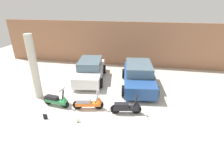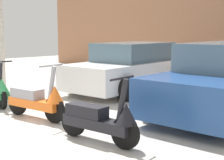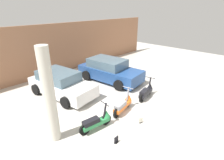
{
  "view_description": "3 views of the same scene",
  "coord_description": "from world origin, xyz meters",
  "px_view_note": "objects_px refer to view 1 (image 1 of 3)",
  "views": [
    {
      "loc": [
        1.91,
        -6.07,
        4.93
      ],
      "look_at": [
        0.31,
        2.69,
        0.86
      ],
      "focal_mm": 28.0,
      "sensor_mm": 36.0,
      "label": 1
    },
    {
      "loc": [
        5.11,
        -2.33,
        1.67
      ],
      "look_at": [
        0.1,
        2.3,
        0.68
      ],
      "focal_mm": 55.0,
      "sensor_mm": 36.0,
      "label": 2
    },
    {
      "loc": [
        -5.92,
        -3.47,
        4.54
      ],
      "look_at": [
        0.27,
        2.39,
        0.92
      ],
      "focal_mm": 28.0,
      "sensor_mm": 36.0,
      "label": 3
    }
  ],
  "objects_px": {
    "placard_near_left_scooter": "(45,117)",
    "scooter_front_center": "(127,107)",
    "scooter_front_right": "(89,102)",
    "scooter_front_left": "(57,100)",
    "support_column_side": "(34,68)",
    "car_rear_center": "(138,76)",
    "placard_near_right_scooter": "(79,120)",
    "car_rear_left": "(90,70)"
  },
  "relations": [
    {
      "from": "car_rear_center",
      "to": "placard_near_left_scooter",
      "type": "xyz_separation_m",
      "value": [
        -3.98,
        -4.2,
        -0.57
      ]
    },
    {
      "from": "car_rear_center",
      "to": "placard_near_right_scooter",
      "type": "distance_m",
      "value": 4.85
    },
    {
      "from": "scooter_front_center",
      "to": "placard_near_right_scooter",
      "type": "bearing_deg",
      "value": -161.63
    },
    {
      "from": "placard_near_right_scooter",
      "to": "support_column_side",
      "type": "relative_size",
      "value": 0.07
    },
    {
      "from": "scooter_front_left",
      "to": "scooter_front_right",
      "type": "xyz_separation_m",
      "value": [
        1.69,
        0.06,
        0.01
      ]
    },
    {
      "from": "scooter_front_left",
      "to": "support_column_side",
      "type": "relative_size",
      "value": 0.42
    },
    {
      "from": "car_rear_left",
      "to": "support_column_side",
      "type": "xyz_separation_m",
      "value": [
        -2.1,
        -2.9,
        1.1
      ]
    },
    {
      "from": "placard_near_left_scooter",
      "to": "scooter_front_center",
      "type": "bearing_deg",
      "value": 17.08
    },
    {
      "from": "placard_near_right_scooter",
      "to": "scooter_front_left",
      "type": "bearing_deg",
      "value": 145.32
    },
    {
      "from": "scooter_front_right",
      "to": "car_rear_left",
      "type": "distance_m",
      "value": 3.71
    },
    {
      "from": "scooter_front_center",
      "to": "placard_near_right_scooter",
      "type": "distance_m",
      "value": 2.32
    },
    {
      "from": "scooter_front_left",
      "to": "car_rear_center",
      "type": "relative_size",
      "value": 0.34
    },
    {
      "from": "scooter_front_right",
      "to": "placard_near_right_scooter",
      "type": "distance_m",
      "value": 1.15
    },
    {
      "from": "scooter_front_left",
      "to": "placard_near_right_scooter",
      "type": "xyz_separation_m",
      "value": [
        1.51,
        -1.05,
        -0.25
      ]
    },
    {
      "from": "scooter_front_left",
      "to": "car_rear_left",
      "type": "xyz_separation_m",
      "value": [
        0.65,
        3.62,
        0.27
      ]
    },
    {
      "from": "car_rear_center",
      "to": "support_column_side",
      "type": "distance_m",
      "value": 5.97
    },
    {
      "from": "scooter_front_left",
      "to": "scooter_front_center",
      "type": "relative_size",
      "value": 1.0
    },
    {
      "from": "car_rear_left",
      "to": "scooter_front_right",
      "type": "bearing_deg",
      "value": 8.21
    },
    {
      "from": "car_rear_left",
      "to": "placard_near_left_scooter",
      "type": "height_order",
      "value": "car_rear_left"
    },
    {
      "from": "placard_near_left_scooter",
      "to": "scooter_front_left",
      "type": "bearing_deg",
      "value": 86.68
    },
    {
      "from": "placard_near_right_scooter",
      "to": "car_rear_center",
      "type": "bearing_deg",
      "value": 59.99
    },
    {
      "from": "scooter_front_right",
      "to": "car_rear_left",
      "type": "xyz_separation_m",
      "value": [
        -1.03,
        3.56,
        0.26
      ]
    },
    {
      "from": "scooter_front_right",
      "to": "car_rear_left",
      "type": "height_order",
      "value": "car_rear_left"
    },
    {
      "from": "scooter_front_left",
      "to": "car_rear_left",
      "type": "relative_size",
      "value": 0.36
    },
    {
      "from": "scooter_front_left",
      "to": "scooter_front_right",
      "type": "relative_size",
      "value": 0.97
    },
    {
      "from": "placard_near_left_scooter",
      "to": "support_column_side",
      "type": "bearing_deg",
      "value": 127.53
    },
    {
      "from": "scooter_front_left",
      "to": "support_column_side",
      "type": "bearing_deg",
      "value": 161.7
    },
    {
      "from": "scooter_front_center",
      "to": "support_column_side",
      "type": "xyz_separation_m",
      "value": [
        -4.99,
        0.69,
        1.37
      ]
    },
    {
      "from": "car_rear_center",
      "to": "placard_near_left_scooter",
      "type": "relative_size",
      "value": 16.76
    },
    {
      "from": "scooter_front_left",
      "to": "car_rear_center",
      "type": "height_order",
      "value": "car_rear_center"
    },
    {
      "from": "scooter_front_left",
      "to": "car_rear_center",
      "type": "bearing_deg",
      "value": 46.53
    },
    {
      "from": "scooter_front_left",
      "to": "scooter_front_center",
      "type": "height_order",
      "value": "scooter_front_center"
    },
    {
      "from": "support_column_side",
      "to": "scooter_front_center",
      "type": "bearing_deg",
      "value": -7.82
    },
    {
      "from": "car_rear_left",
      "to": "support_column_side",
      "type": "distance_m",
      "value": 3.75
    },
    {
      "from": "placard_near_right_scooter",
      "to": "support_column_side",
      "type": "distance_m",
      "value": 3.8
    },
    {
      "from": "scooter_front_right",
      "to": "scooter_front_left",
      "type": "bearing_deg",
      "value": 171.28
    },
    {
      "from": "scooter_front_center",
      "to": "car_rear_center",
      "type": "bearing_deg",
      "value": 73.75
    },
    {
      "from": "scooter_front_right",
      "to": "placard_near_right_scooter",
      "type": "xyz_separation_m",
      "value": [
        -0.17,
        -1.11,
        -0.26
      ]
    },
    {
      "from": "car_rear_center",
      "to": "scooter_front_right",
      "type": "bearing_deg",
      "value": -42.75
    },
    {
      "from": "scooter_front_center",
      "to": "support_column_side",
      "type": "distance_m",
      "value": 5.22
    },
    {
      "from": "scooter_front_left",
      "to": "support_column_side",
      "type": "distance_m",
      "value": 2.12
    },
    {
      "from": "scooter_front_right",
      "to": "car_rear_center",
      "type": "distance_m",
      "value": 3.8
    }
  ]
}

